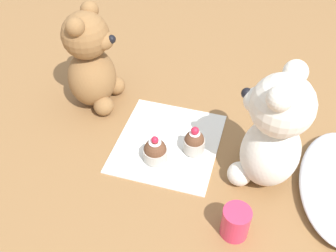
# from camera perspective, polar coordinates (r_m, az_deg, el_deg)

# --- Properties ---
(ground_plane) EXTENTS (4.00, 4.00, 0.00)m
(ground_plane) POSITION_cam_1_polar(r_m,az_deg,el_deg) (0.92, 0.00, -2.50)
(ground_plane) COLOR olive
(knitted_placemat) EXTENTS (0.26, 0.23, 0.01)m
(knitted_placemat) POSITION_cam_1_polar(r_m,az_deg,el_deg) (0.92, 0.00, -2.37)
(knitted_placemat) COLOR silver
(knitted_placemat) RESTS_ON ground_plane
(teddy_bear_cream) EXTENTS (0.16, 0.15, 0.27)m
(teddy_bear_cream) POSITION_cam_1_polar(r_m,az_deg,el_deg) (0.79, 15.01, -0.90)
(teddy_bear_cream) COLOR silver
(teddy_bear_cream) RESTS_ON ground_plane
(teddy_bear_tan) EXTENTS (0.14, 0.13, 0.26)m
(teddy_bear_tan) POSITION_cam_1_polar(r_m,az_deg,el_deg) (0.98, -11.07, 9.05)
(teddy_bear_tan) COLOR olive
(teddy_bear_tan) RESTS_ON ground_plane
(cupcake_near_cream_bear) EXTENTS (0.05, 0.05, 0.07)m
(cupcake_near_cream_bear) POSITION_cam_1_polar(r_m,az_deg,el_deg) (0.88, 3.83, -2.30)
(cupcake_near_cream_bear) COLOR #B2ADA3
(cupcake_near_cream_bear) RESTS_ON knitted_placemat
(cupcake_near_tan_bear) EXTENTS (0.05, 0.05, 0.07)m
(cupcake_near_tan_bear) POSITION_cam_1_polar(r_m,az_deg,el_deg) (0.87, -1.86, -3.64)
(cupcake_near_tan_bear) COLOR #B2ADA3
(cupcake_near_tan_bear) RESTS_ON knitted_placemat
(juice_glass) EXTENTS (0.05, 0.05, 0.07)m
(juice_glass) POSITION_cam_1_polar(r_m,az_deg,el_deg) (0.76, 9.78, -13.60)
(juice_glass) COLOR #DB3356
(juice_glass) RESTS_ON ground_plane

